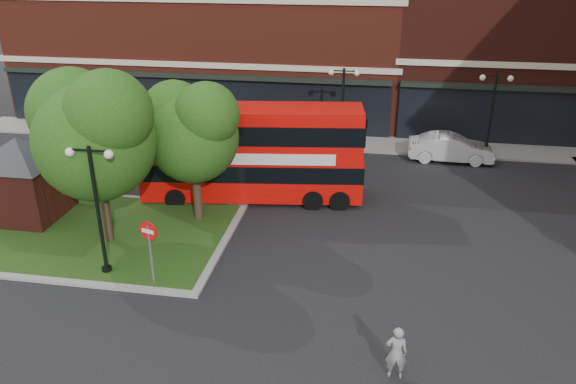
% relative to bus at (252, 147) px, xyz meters
% --- Properties ---
extents(ground, '(120.00, 120.00, 0.00)m').
position_rel_bus_xyz_m(ground, '(1.69, -7.75, -2.57)').
color(ground, black).
rests_on(ground, ground).
extents(pavement_far, '(44.00, 3.00, 0.12)m').
position_rel_bus_xyz_m(pavement_far, '(1.69, 8.75, -2.51)').
color(pavement_far, slate).
rests_on(pavement_far, ground).
extents(terrace_far_left, '(26.00, 12.00, 14.00)m').
position_rel_bus_xyz_m(terrace_far_left, '(-6.31, 16.25, 4.43)').
color(terrace_far_left, maroon).
rests_on(terrace_far_left, ground).
extents(traffic_island, '(12.60, 7.60, 0.15)m').
position_rel_bus_xyz_m(traffic_island, '(-6.31, -4.75, -2.50)').
color(traffic_island, gray).
rests_on(traffic_island, ground).
extents(kiosk, '(6.51, 6.51, 3.60)m').
position_rel_bus_xyz_m(kiosk, '(-9.31, -3.75, -0.26)').
color(kiosk, '#471911').
rests_on(kiosk, traffic_island).
extents(tree_island_west, '(5.40, 4.71, 7.21)m').
position_rel_bus_xyz_m(tree_island_west, '(-4.91, -5.17, 2.22)').
color(tree_island_west, '#2D2116').
rests_on(tree_island_west, ground).
extents(tree_island_east, '(4.46, 3.90, 6.29)m').
position_rel_bus_xyz_m(tree_island_east, '(-1.89, -2.68, 1.67)').
color(tree_island_east, '#2D2116').
rests_on(tree_island_east, ground).
extents(lamp_island, '(1.72, 0.36, 5.00)m').
position_rel_bus_xyz_m(lamp_island, '(-3.81, -7.55, 0.26)').
color(lamp_island, black).
rests_on(lamp_island, ground).
extents(lamp_far_left, '(1.72, 0.36, 5.00)m').
position_rel_bus_xyz_m(lamp_far_left, '(3.69, 6.75, 0.26)').
color(lamp_far_left, black).
rests_on(lamp_far_left, ground).
extents(lamp_far_right, '(1.72, 0.36, 5.00)m').
position_rel_bus_xyz_m(lamp_far_right, '(11.69, 6.75, 0.26)').
color(lamp_far_right, black).
rests_on(lamp_far_right, ground).
extents(bus, '(10.48, 3.66, 3.92)m').
position_rel_bus_xyz_m(bus, '(0.00, 0.00, 0.00)').
color(bus, red).
rests_on(bus, ground).
extents(woman, '(0.62, 0.42, 1.67)m').
position_rel_bus_xyz_m(woman, '(6.65, -11.25, -1.74)').
color(woman, gray).
rests_on(woman, ground).
extents(car_silver, '(3.75, 1.64, 1.26)m').
position_rel_bus_xyz_m(car_silver, '(-0.62, 8.25, -1.94)').
color(car_silver, '#A4A6AB').
rests_on(car_silver, ground).
extents(car_white, '(4.65, 1.66, 1.53)m').
position_rel_bus_xyz_m(car_white, '(9.80, 6.75, -1.81)').
color(car_white, silver).
rests_on(car_white, ground).
extents(no_entry_sign, '(0.69, 0.25, 2.54)m').
position_rel_bus_xyz_m(no_entry_sign, '(-1.81, -7.97, -0.76)').
color(no_entry_sign, slate).
rests_on(no_entry_sign, ground).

